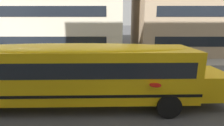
# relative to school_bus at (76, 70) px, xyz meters

# --- Properties ---
(ground_plane) EXTENTS (400.00, 400.00, 0.00)m
(ground_plane) POSITION_rel_school_bus_xyz_m (3.14, 1.29, -1.79)
(ground_plane) COLOR #4C4C4F
(sidewalk_far) EXTENTS (120.00, 3.00, 0.01)m
(sidewalk_far) POSITION_rel_school_bus_xyz_m (3.14, 9.32, -1.79)
(sidewalk_far) COLOR gray
(sidewalk_far) RESTS_ON ground_plane
(lane_centreline) EXTENTS (110.00, 0.16, 0.01)m
(lane_centreline) POSITION_rel_school_bus_xyz_m (3.14, 1.29, -1.79)
(lane_centreline) COLOR silver
(lane_centreline) RESTS_ON ground_plane
(school_bus) EXTENTS (13.58, 3.23, 3.02)m
(school_bus) POSITION_rel_school_bus_xyz_m (0.00, 0.00, 0.00)
(school_bus) COLOR yellow
(school_bus) RESTS_ON ground_plane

